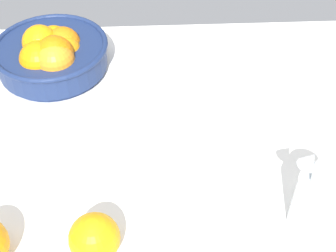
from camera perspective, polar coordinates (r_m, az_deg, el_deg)
ground_plane at (r=96.89cm, az=-1.68°, el=-1.80°), size 148.14×80.16×3.00cm
fruit_bowl at (r=111.32cm, az=-13.51°, el=8.41°), size 25.80×25.80×11.36cm
juice_pitcher at (r=82.03cm, az=18.17°, el=-9.04°), size 11.66×10.95×15.05cm
loose_orange_0 at (r=77.06cm, az=-8.50°, el=-13.11°), size 8.16×8.16×8.16cm
spoon at (r=111.06cm, az=16.82°, el=4.50°), size 4.01×16.47×1.00cm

